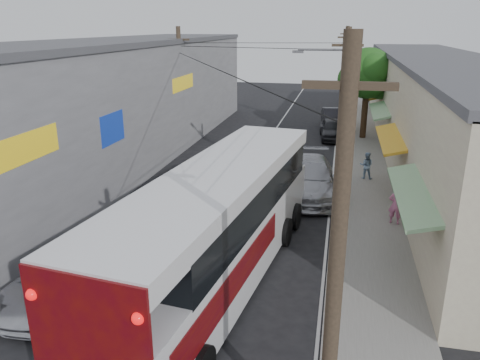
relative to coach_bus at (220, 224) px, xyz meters
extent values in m
plane|color=black|center=(-1.57, -4.11, -1.99)|extent=(120.00, 120.00, 0.00)
cube|color=slate|center=(4.93, 15.89, -1.93)|extent=(3.00, 80.00, 0.12)
cube|color=beige|center=(9.43, 17.89, 1.01)|extent=(6.00, 40.00, 6.00)
cube|color=#4C4C51|center=(9.43, 17.89, 4.11)|extent=(6.20, 40.00, 0.30)
cube|color=#19721F|center=(6.13, 1.89, 0.91)|extent=(1.39, 6.00, 0.46)
cube|color=orange|center=(6.13, 9.89, 0.91)|extent=(1.39, 6.00, 0.46)
cube|color=#19721F|center=(6.13, 17.89, 0.91)|extent=(1.39, 6.00, 0.46)
cube|color=orange|center=(6.13, 25.89, 0.91)|extent=(1.39, 6.00, 0.46)
cube|color=#19721F|center=(6.13, 33.89, 0.91)|extent=(1.39, 6.00, 0.46)
cube|color=gray|center=(-10.07, 13.89, 1.51)|extent=(7.00, 36.00, 7.00)
cube|color=#4C4C51|center=(-10.07, 13.89, 5.11)|extent=(7.20, 36.00, 0.30)
cube|color=yellow|center=(-6.62, -0.11, 2.21)|extent=(0.12, 3.50, 1.00)
cube|color=#1433A5|center=(-6.62, 5.89, 1.61)|extent=(0.12, 2.20, 1.40)
cube|color=yellow|center=(-6.62, 15.89, 2.51)|extent=(0.12, 4.00, 0.90)
cylinder|color=#473828|center=(3.63, -6.11, 2.01)|extent=(0.28, 0.28, 8.00)
cube|color=#473828|center=(3.63, -6.11, 5.21)|extent=(1.40, 0.12, 0.12)
cylinder|color=#473828|center=(3.63, 8.89, 2.01)|extent=(0.28, 0.28, 8.00)
cube|color=#473828|center=(3.63, 8.89, 5.21)|extent=(1.40, 0.12, 0.12)
cylinder|color=#473828|center=(3.63, 23.89, 2.01)|extent=(0.28, 0.28, 8.00)
cube|color=#473828|center=(3.63, 23.89, 5.21)|extent=(1.40, 0.12, 0.12)
cylinder|color=#473828|center=(3.63, 38.89, 2.01)|extent=(0.28, 0.28, 8.00)
cube|color=#473828|center=(3.63, 38.89, 5.21)|extent=(1.40, 0.12, 0.12)
cylinder|color=#473828|center=(-6.77, 15.89, 2.01)|extent=(0.28, 0.28, 8.00)
cube|color=#473828|center=(-6.77, 15.89, 5.21)|extent=(1.40, 0.12, 0.12)
cylinder|color=#59595E|center=(2.53, 8.89, 5.01)|extent=(2.20, 0.10, 0.10)
cube|color=#59595E|center=(1.43, 8.89, 4.91)|extent=(0.50, 0.18, 0.12)
cylinder|color=#3F2B19|center=(5.23, 21.89, 0.01)|extent=(0.44, 0.44, 4.00)
sphere|color=#194512|center=(5.23, 21.89, 2.81)|extent=(3.60, 3.60, 3.60)
sphere|color=#194512|center=(6.23, 22.49, 2.21)|extent=(2.60, 2.60, 2.60)
sphere|color=#194512|center=(4.33, 21.49, 2.41)|extent=(2.40, 2.40, 2.40)
sphere|color=#194512|center=(5.63, 20.89, 3.21)|extent=(2.20, 2.20, 2.20)
sphere|color=#194512|center=(4.93, 22.79, 3.01)|extent=(2.00, 2.00, 2.00)
cube|color=white|center=(-0.01, -0.11, -0.73)|extent=(4.36, 13.42, 2.09)
cube|color=black|center=(0.05, 0.43, 0.81)|extent=(4.11, 11.24, 1.10)
cube|color=white|center=(-0.01, -0.11, 1.58)|extent=(4.36, 13.42, 0.55)
cube|color=#660F09|center=(-0.83, -6.67, 0.21)|extent=(2.71, 0.42, 3.19)
sphere|color=red|center=(-1.98, -6.56, 1.20)|extent=(0.24, 0.24, 0.24)
sphere|color=red|center=(0.31, -6.85, 1.20)|extent=(0.24, 0.24, 0.24)
cylinder|color=black|center=(-1.95, -4.52, -1.44)|extent=(0.46, 1.13, 1.10)
cylinder|color=black|center=(-0.97, 3.33, -1.44)|extent=(0.46, 1.13, 1.10)
cylinder|color=black|center=(1.76, 2.99, -1.44)|extent=(0.46, 1.13, 1.10)
cylinder|color=black|center=(-0.76, 4.97, -1.44)|extent=(0.46, 1.13, 1.10)
cylinder|color=black|center=(1.96, 4.63, -1.44)|extent=(0.46, 1.13, 1.10)
imported|color=silver|center=(-4.56, -2.03, -1.29)|extent=(2.55, 5.13, 1.40)
imported|color=#A3A4AB|center=(2.23, 8.89, -1.09)|extent=(3.09, 6.39, 1.79)
imported|color=#242529|center=(3.03, 21.39, -1.25)|extent=(2.18, 4.53, 1.49)
imported|color=black|center=(3.03, 25.04, -1.17)|extent=(2.39, 5.16, 1.64)
imported|color=#CA6B99|center=(6.03, 5.80, -1.06)|extent=(0.68, 0.55, 1.63)
imported|color=#819FBC|center=(5.07, 11.82, -1.14)|extent=(0.76, 0.62, 1.46)
camera|label=1|loc=(3.53, -13.30, 6.06)|focal=35.00mm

